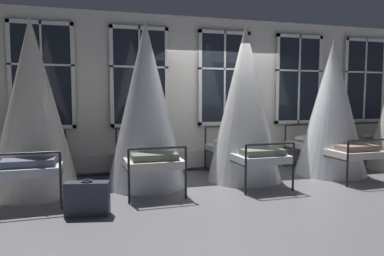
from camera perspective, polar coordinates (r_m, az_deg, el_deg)
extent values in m
plane|color=slate|center=(6.86, 8.17, -8.01)|extent=(22.60, 22.60, 0.00)
cube|color=silver|center=(7.72, 4.92, 5.41)|extent=(12.30, 0.10, 3.19)
cube|color=black|center=(7.17, -22.99, 7.79)|extent=(1.16, 0.02, 1.99)
cube|color=silver|center=(7.18, -22.73, 0.13)|extent=(1.16, 0.06, 0.07)
cube|color=silver|center=(7.28, -23.25, 15.34)|extent=(1.16, 0.06, 0.07)
cube|color=silver|center=(7.25, -27.30, 7.59)|extent=(0.07, 0.06, 1.99)
cube|color=silver|center=(7.12, -18.59, 7.94)|extent=(0.07, 0.06, 1.99)
cube|color=silver|center=(7.17, -22.99, 7.79)|extent=(0.04, 0.06, 1.99)
cube|color=silver|center=(7.18, -23.04, 9.37)|extent=(1.16, 0.06, 0.04)
cube|color=black|center=(7.18, -8.43, 8.12)|extent=(1.16, 0.02, 1.99)
cube|color=silver|center=(7.19, -8.33, 0.47)|extent=(1.16, 0.06, 0.07)
cube|color=silver|center=(7.29, -8.53, 15.66)|extent=(1.16, 0.06, 0.07)
cube|color=silver|center=(7.13, -12.82, 8.07)|extent=(0.07, 0.06, 1.99)
cube|color=silver|center=(7.27, -4.13, 8.12)|extent=(0.07, 0.06, 1.99)
cube|color=silver|center=(7.18, -8.43, 8.12)|extent=(0.04, 0.06, 1.99)
cube|color=silver|center=(7.19, -8.45, 9.70)|extent=(1.16, 0.06, 0.04)
cube|color=black|center=(7.63, 5.24, 7.96)|extent=(1.16, 0.02, 1.99)
cube|color=silver|center=(7.63, 5.18, 0.76)|extent=(1.16, 0.06, 0.07)
cube|color=silver|center=(7.74, 5.30, 15.07)|extent=(1.16, 0.06, 0.07)
cube|color=silver|center=(7.45, 1.29, 8.05)|extent=(0.07, 0.06, 1.99)
cube|color=silver|center=(7.84, 8.99, 7.84)|extent=(0.07, 0.06, 1.99)
cube|color=silver|center=(7.63, 5.24, 7.96)|extent=(0.04, 0.06, 1.99)
cube|color=silver|center=(7.64, 5.25, 9.45)|extent=(1.16, 0.06, 0.04)
cube|color=black|center=(8.44, 16.81, 7.48)|extent=(1.16, 0.02, 1.99)
cube|color=silver|center=(8.45, 16.65, 0.97)|extent=(1.16, 0.06, 0.07)
cube|color=silver|center=(8.54, 16.98, 13.92)|extent=(1.16, 0.06, 0.07)
cube|color=silver|center=(8.16, 13.56, 7.65)|extent=(0.07, 0.06, 1.99)
cube|color=silver|center=(8.75, 19.84, 7.30)|extent=(0.07, 0.06, 1.99)
cube|color=silver|center=(8.44, 16.81, 7.48)|extent=(0.04, 0.06, 1.99)
cube|color=silver|center=(8.45, 16.85, 8.83)|extent=(1.16, 0.06, 0.04)
cube|color=black|center=(9.53, 26.03, 6.88)|extent=(1.16, 0.02, 1.99)
cube|color=silver|center=(9.54, 25.81, 1.12)|extent=(1.16, 0.06, 0.07)
cube|color=silver|center=(9.62, 26.25, 12.59)|extent=(1.16, 0.06, 0.07)
cube|color=silver|center=(9.18, 23.48, 7.06)|extent=(0.07, 0.06, 1.99)
cube|color=silver|center=(9.90, 28.39, 6.69)|extent=(0.07, 0.06, 1.99)
cube|color=silver|center=(9.53, 26.03, 6.88)|extent=(0.04, 0.06, 1.99)
cube|color=silver|center=(9.54, 26.07, 8.07)|extent=(1.16, 0.06, 0.04)
cube|color=silver|center=(7.70, 5.19, -4.65)|extent=(7.80, 0.10, 0.36)
cylinder|color=black|center=(7.21, -26.47, -4.13)|extent=(0.04, 0.04, 0.92)
cylinder|color=black|center=(7.12, -19.65, -4.00)|extent=(0.04, 0.04, 0.92)
cylinder|color=black|center=(5.23, -20.39, -7.92)|extent=(0.04, 0.04, 0.79)
cylinder|color=black|center=(6.27, -27.83, -5.59)|extent=(0.09, 1.94, 0.03)
cylinder|color=black|center=(6.17, -19.97, -5.47)|extent=(0.09, 1.94, 0.03)
cylinder|color=black|center=(7.10, -23.21, -0.39)|extent=(0.85, 0.06, 0.03)
cylinder|color=black|center=(5.20, -25.24, -3.72)|extent=(0.85, 0.06, 0.03)
cube|color=silver|center=(6.19, -23.95, -4.99)|extent=(0.93, 1.98, 0.12)
ellipsoid|color=beige|center=(6.89, -23.32, -2.89)|extent=(0.66, 0.42, 0.14)
cube|color=slate|center=(5.48, -24.81, -5.08)|extent=(0.71, 0.38, 0.10)
cone|color=silver|center=(6.11, -24.24, 3.24)|extent=(1.37, 1.37, 2.79)
cylinder|color=black|center=(7.10, -12.04, -3.84)|extent=(0.04, 0.04, 0.92)
cylinder|color=black|center=(7.23, -5.27, -3.60)|extent=(0.04, 0.04, 0.92)
cylinder|color=black|center=(5.22, -10.13, -7.70)|extent=(0.04, 0.04, 0.79)
cylinder|color=black|center=(5.39, -1.00, -7.23)|extent=(0.04, 0.04, 0.79)
cylinder|color=black|center=(6.16, -11.24, -5.29)|extent=(0.07, 1.94, 0.03)
cylinder|color=black|center=(6.30, -3.46, -4.97)|extent=(0.07, 1.94, 0.03)
cylinder|color=black|center=(7.10, -8.67, -0.05)|extent=(0.85, 0.05, 0.03)
cylinder|color=black|center=(5.22, -5.53, -3.24)|extent=(0.85, 0.05, 0.03)
cube|color=silver|center=(6.20, -7.31, -4.58)|extent=(0.91, 1.97, 0.12)
ellipsoid|color=#B7B2A3|center=(6.89, -8.35, -2.53)|extent=(0.66, 0.41, 0.14)
cube|color=slate|center=(5.50, -6.06, -4.62)|extent=(0.71, 0.37, 0.10)
cone|color=white|center=(6.12, -7.40, 3.83)|extent=(1.37, 1.37, 2.83)
cylinder|color=black|center=(7.40, 2.16, -3.38)|extent=(0.04, 0.04, 0.92)
cylinder|color=black|center=(7.72, 8.17, -3.08)|extent=(0.04, 0.04, 0.92)
cylinder|color=black|center=(5.64, 8.65, -6.73)|extent=(0.04, 0.04, 0.79)
cylinder|color=black|center=(6.06, 16.00, -6.06)|extent=(0.04, 0.04, 0.79)
cylinder|color=black|center=(6.51, 4.96, -4.66)|extent=(0.07, 1.94, 0.03)
cylinder|color=black|center=(6.87, 11.61, -4.24)|extent=(0.07, 1.94, 0.03)
cylinder|color=black|center=(7.50, 5.26, 0.25)|extent=(0.85, 0.05, 0.03)
cylinder|color=black|center=(5.77, 12.53, -2.54)|extent=(0.85, 0.05, 0.03)
cube|color=silver|center=(6.67, 8.38, -3.93)|extent=(0.91, 1.97, 0.12)
ellipsoid|color=silver|center=(7.31, 5.95, -2.08)|extent=(0.66, 0.41, 0.14)
cube|color=slate|center=(6.02, 11.28, -3.85)|extent=(0.71, 0.37, 0.10)
cone|color=white|center=(6.59, 8.48, 3.98)|extent=(1.37, 1.37, 2.85)
cylinder|color=black|center=(8.16, 14.77, -2.77)|extent=(0.04, 0.04, 0.92)
cylinder|color=black|center=(8.64, 19.57, -2.46)|extent=(0.04, 0.04, 0.92)
cylinder|color=black|center=(6.63, 23.74, -5.35)|extent=(0.04, 0.04, 0.79)
cylinder|color=black|center=(7.37, 18.79, -3.78)|extent=(0.09, 1.94, 0.03)
cylinder|color=black|center=(7.90, 23.80, -3.36)|extent=(0.09, 1.94, 0.03)
cylinder|color=black|center=(8.34, 17.32, 0.53)|extent=(0.85, 0.06, 0.03)
cylinder|color=black|center=(6.86, 26.54, -1.78)|extent=(0.85, 0.06, 0.03)
cube|color=silver|center=(7.62, 21.40, -3.11)|extent=(0.93, 1.98, 0.12)
ellipsoid|color=silver|center=(8.17, 18.23, -1.56)|extent=(0.66, 0.42, 0.14)
cube|color=gray|center=(7.07, 25.03, -2.92)|extent=(0.71, 0.38, 0.10)
cone|color=white|center=(7.55, 21.59, 3.11)|extent=(1.37, 1.37, 2.67)
cylinder|color=black|center=(9.23, 24.40, -2.16)|extent=(0.04, 0.04, 0.92)
cylinder|color=black|center=(9.81, 28.18, -1.91)|extent=(0.04, 0.04, 0.92)
cylinder|color=black|center=(9.47, 26.45, 0.73)|extent=(0.85, 0.04, 0.03)
ellipsoid|color=#B7B2A3|center=(9.32, 27.39, -1.09)|extent=(0.66, 0.41, 0.14)
cube|color=#2D3342|center=(4.89, -16.49, -10.84)|extent=(0.59, 0.31, 0.44)
cube|color=tan|center=(4.99, -16.24, -10.51)|extent=(0.50, 0.11, 0.03)
torus|color=#2D3342|center=(4.83, -16.56, -8.15)|extent=(0.17, 0.17, 0.02)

